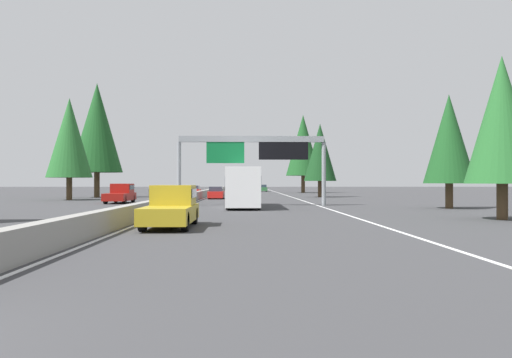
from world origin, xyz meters
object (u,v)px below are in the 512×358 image
object	(u,v)px
box_truck_mid_left	(246,184)
conifer_right_far	(303,145)
conifer_right_foreground	(502,120)
pickup_near_center	(172,206)
conifer_right_near	(449,139)
oncoming_near	(121,193)
bus_near_right	(243,186)
sedan_far_right	(263,188)
sign_gantry_overhead	(254,150)
conifer_left_near	(69,138)
conifer_left_mid	(97,128)
sedan_far_center	(216,193)
oncoming_far	(194,191)
conifer_right_mid	(320,152)

from	to	relation	value
box_truck_mid_left	conifer_right_far	distance (m)	30.17
conifer_right_foreground	pickup_near_center	bearing A→B (deg)	103.27
pickup_near_center	conifer_right_near	xyz separation A→B (m)	(15.76, -18.79, 4.36)
oncoming_near	bus_near_right	bearing A→B (deg)	54.23
sedan_far_right	conifer_right_near	world-z (taller)	conifer_right_near
box_truck_mid_left	conifer_right_far	bearing A→B (deg)	-158.65
sign_gantry_overhead	bus_near_right	size ratio (longest dim) A/B	1.10
oncoming_near	conifer_left_near	world-z (taller)	conifer_left_near
oncoming_near	conifer_left_mid	world-z (taller)	conifer_left_mid
conifer_right_foreground	conifer_left_near	distance (m)	45.77
sedan_far_right	conifer_left_mid	distance (m)	49.28
conifer_right_near	conifer_right_far	bearing A→B (deg)	4.47
box_truck_mid_left	oncoming_near	xyz separation A→B (m)	(-74.83, 12.25, -0.70)
sedan_far_right	pickup_near_center	bearing A→B (deg)	175.43
box_truck_mid_left	conifer_left_near	distance (m)	69.61
sign_gantry_overhead	conifer_right_foreground	xyz separation A→B (m)	(-16.69, -12.97, 0.61)
sign_gantry_overhead	box_truck_mid_left	bearing A→B (deg)	0.32
sedan_far_center	conifer_left_mid	distance (m)	19.06
bus_near_right	oncoming_far	world-z (taller)	bus_near_right
conifer_right_far	sign_gantry_overhead	bearing A→B (deg)	169.25
pickup_near_center	oncoming_near	xyz separation A→B (m)	(26.84, 8.70, 0.00)
sign_gantry_overhead	conifer_right_near	xyz separation A→B (m)	(-4.93, -14.79, 0.57)
sedan_far_center	conifer_right_mid	bearing A→B (deg)	-62.36
oncoming_near	conifer_right_near	size ratio (longest dim) A/B	0.64
conifer_right_near	conifer_right_mid	world-z (taller)	conifer_right_mid
sedan_far_center	conifer_right_mid	xyz separation A→B (m)	(7.09, -13.55, 5.31)
bus_near_right	oncoming_far	distance (m)	40.85
oncoming_near	sign_gantry_overhead	bearing A→B (deg)	64.18
pickup_near_center	conifer_right_near	world-z (taller)	conifer_right_near
bus_near_right	conifer_right_foreground	world-z (taller)	conifer_right_foreground
conifer_left_near	pickup_near_center	bearing A→B (deg)	-154.96
box_truck_mid_left	conifer_right_mid	distance (m)	56.64
oncoming_far	conifer_right_foreground	world-z (taller)	conifer_right_foreground
sedan_far_right	oncoming_near	distance (m)	62.86
sedan_far_center	conifer_right_far	bearing A→B (deg)	-22.14
sedan_far_right	conifer_right_mid	xyz separation A→B (m)	(-41.65, -6.32, 5.31)
oncoming_far	conifer_left_mid	world-z (taller)	conifer_left_mid
sign_gantry_overhead	sedan_far_right	bearing A→B (deg)	-2.57
sedan_far_center	conifer_right_near	world-z (taller)	conifer_right_near
sign_gantry_overhead	conifer_left_mid	bearing A→B (deg)	39.65
conifer_right_mid	conifer_left_mid	bearing A→B (deg)	91.95
sedan_far_right	conifer_right_near	distance (m)	73.05
sedan_far_center	conifer_left_mid	world-z (taller)	conifer_left_mid
sedan_far_right	oncoming_near	bearing A→B (deg)	165.53
sedan_far_right	oncoming_far	xyz separation A→B (m)	(-29.33, 11.76, 0.00)
conifer_right_foreground	bus_near_right	bearing A→B (deg)	44.06
conifer_right_foreground	conifer_left_mid	size ratio (longest dim) A/B	0.58
box_truck_mid_left	conifer_left_mid	bearing A→B (deg)	160.79
conifer_left_near	conifer_right_far	bearing A→B (deg)	-38.03
conifer_right_near	conifer_right_mid	size ratio (longest dim) A/B	0.88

